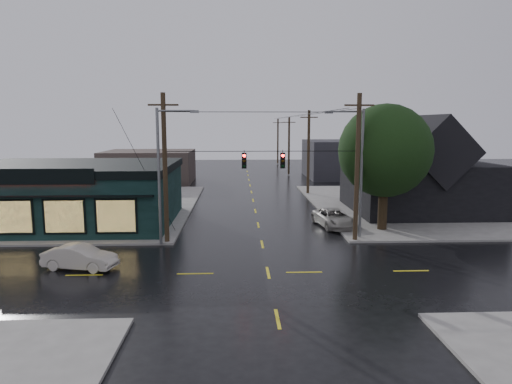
{
  "coord_description": "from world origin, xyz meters",
  "views": [
    {
      "loc": [
        -1.64,
        -24.11,
        8.12
      ],
      "look_at": [
        -0.45,
        5.36,
        3.7
      ],
      "focal_mm": 32.0,
      "sensor_mm": 36.0,
      "label": 1
    }
  ],
  "objects_px": {
    "corner_tree": "(385,151)",
    "utility_pole_ne": "(355,241)",
    "suv_silver": "(334,218)",
    "sedan_cream": "(80,257)",
    "utility_pole_nw": "(167,243)"
  },
  "relations": [
    {
      "from": "utility_pole_ne",
      "to": "sedan_cream",
      "type": "relative_size",
      "value": 2.46
    },
    {
      "from": "suv_silver",
      "to": "corner_tree",
      "type": "bearing_deg",
      "value": -33.28
    },
    {
      "from": "utility_pole_ne",
      "to": "sedan_cream",
      "type": "bearing_deg",
      "value": -162.46
    },
    {
      "from": "utility_pole_nw",
      "to": "utility_pole_ne",
      "type": "bearing_deg",
      "value": 0.0
    },
    {
      "from": "utility_pole_nw",
      "to": "corner_tree",
      "type": "bearing_deg",
      "value": 11.0
    },
    {
      "from": "corner_tree",
      "to": "suv_silver",
      "type": "distance_m",
      "value": 6.55
    },
    {
      "from": "corner_tree",
      "to": "utility_pole_ne",
      "type": "xyz_separation_m",
      "value": [
        -2.88,
        -3.09,
        -6.12
      ]
    },
    {
      "from": "utility_pole_nw",
      "to": "suv_silver",
      "type": "relative_size",
      "value": 1.99
    },
    {
      "from": "utility_pole_ne",
      "to": "sedan_cream",
      "type": "xyz_separation_m",
      "value": [
        -17.06,
        -5.39,
        0.68
      ]
    },
    {
      "from": "corner_tree",
      "to": "utility_pole_nw",
      "type": "height_order",
      "value": "corner_tree"
    },
    {
      "from": "corner_tree",
      "to": "utility_pole_ne",
      "type": "distance_m",
      "value": 7.43
    },
    {
      "from": "corner_tree",
      "to": "utility_pole_nw",
      "type": "distance_m",
      "value": 17.3
    },
    {
      "from": "corner_tree",
      "to": "utility_pole_nw",
      "type": "xyz_separation_m",
      "value": [
        -15.88,
        -3.09,
        -6.12
      ]
    },
    {
      "from": "utility_pole_ne",
      "to": "sedan_cream",
      "type": "distance_m",
      "value": 17.9
    },
    {
      "from": "sedan_cream",
      "to": "utility_pole_nw",
      "type": "bearing_deg",
      "value": -24.1
    }
  ]
}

